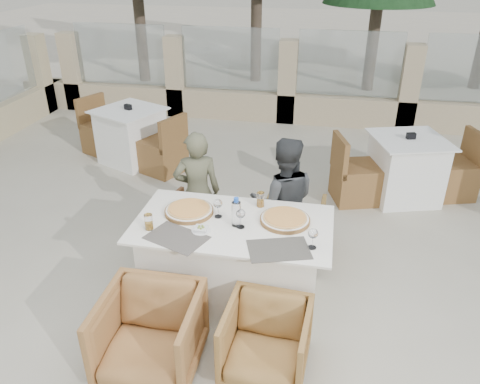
% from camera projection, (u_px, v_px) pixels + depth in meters
% --- Properties ---
extents(ground, '(80.00, 80.00, 0.00)m').
position_uv_depth(ground, '(226.00, 296.00, 4.15)').
color(ground, '#B9B39E').
rests_on(ground, ground).
extents(sand_patch, '(30.00, 16.00, 0.01)m').
position_uv_depth(sand_patch, '(315.00, 36.00, 16.31)').
color(sand_patch, beige).
rests_on(sand_patch, ground).
extents(perimeter_wall_far, '(10.00, 0.34, 1.60)m').
position_uv_depth(perimeter_wall_far, '(288.00, 76.00, 7.95)').
color(perimeter_wall_far, '#C2AE89').
rests_on(perimeter_wall_far, ground).
extents(dining_table, '(1.60, 0.90, 0.77)m').
position_uv_depth(dining_table, '(233.00, 262.00, 3.96)').
color(dining_table, white).
rests_on(dining_table, ground).
extents(placemat_near_left, '(0.53, 0.44, 0.00)m').
position_uv_depth(placemat_near_left, '(177.00, 238.00, 3.58)').
color(placemat_near_left, '#58524B').
rests_on(placemat_near_left, dining_table).
extents(placemat_near_right, '(0.52, 0.42, 0.00)m').
position_uv_depth(placemat_near_right, '(279.00, 249.00, 3.44)').
color(placemat_near_right, '#4F4B44').
rests_on(placemat_near_right, dining_table).
extents(pizza_left, '(0.50, 0.50, 0.05)m').
position_uv_depth(pizza_left, '(189.00, 210.00, 3.91)').
color(pizza_left, orange).
rests_on(pizza_left, dining_table).
extents(pizza_right, '(0.54, 0.54, 0.05)m').
position_uv_depth(pizza_right, '(285.00, 219.00, 3.79)').
color(pizza_right, '#C75F1B').
rests_on(pizza_right, dining_table).
extents(water_bottle, '(0.09, 0.09, 0.25)m').
position_uv_depth(water_bottle, '(236.00, 212.00, 3.69)').
color(water_bottle, '#AFD1E6').
rests_on(water_bottle, dining_table).
extents(wine_glass_centre, '(0.09, 0.09, 0.18)m').
position_uv_depth(wine_glass_centre, '(218.00, 207.00, 3.82)').
color(wine_glass_centre, silver).
rests_on(wine_glass_centre, dining_table).
extents(wine_glass_near, '(0.08, 0.08, 0.18)m').
position_uv_depth(wine_glass_near, '(241.00, 217.00, 3.68)').
color(wine_glass_near, silver).
rests_on(wine_glass_near, dining_table).
extents(wine_glass_corner, '(0.10, 0.10, 0.18)m').
position_uv_depth(wine_glass_corner, '(313.00, 237.00, 3.42)').
color(wine_glass_corner, white).
rests_on(wine_glass_corner, dining_table).
extents(beer_glass_left, '(0.08, 0.08, 0.13)m').
position_uv_depth(beer_glass_left, '(149.00, 222.00, 3.67)').
color(beer_glass_left, orange).
rests_on(beer_glass_left, dining_table).
extents(beer_glass_right, '(0.07, 0.07, 0.13)m').
position_uv_depth(beer_glass_right, '(261.00, 199.00, 3.99)').
color(beer_glass_right, orange).
rests_on(beer_glass_right, dining_table).
extents(olive_dish, '(0.14, 0.14, 0.04)m').
position_uv_depth(olive_dish, '(201.00, 229.00, 3.66)').
color(olive_dish, silver).
rests_on(olive_dish, dining_table).
extents(armchair_far_left, '(0.72, 0.74, 0.56)m').
position_uv_depth(armchair_far_left, '(193.00, 227.00, 4.65)').
color(armchair_far_left, brown).
rests_on(armchair_far_left, ground).
extents(armchair_far_right, '(0.61, 0.63, 0.54)m').
position_uv_depth(armchair_far_right, '(293.00, 225.00, 4.69)').
color(armchair_far_right, olive).
rests_on(armchair_far_right, ground).
extents(armchair_near_left, '(0.69, 0.71, 0.64)m').
position_uv_depth(armchair_near_left, '(150.00, 335.00, 3.30)').
color(armchair_near_left, '#9B6938').
rests_on(armchair_near_left, ground).
extents(armchair_near_right, '(0.62, 0.64, 0.55)m').
position_uv_depth(armchair_near_right, '(266.00, 341.00, 3.31)').
color(armchair_near_right, olive).
rests_on(armchair_near_right, ground).
extents(diner_left, '(0.53, 0.43, 1.25)m').
position_uv_depth(diner_left, '(197.00, 192.00, 4.56)').
color(diner_left, '#5A5B42').
rests_on(diner_left, ground).
extents(diner_right, '(0.70, 0.59, 1.28)m').
position_uv_depth(diner_right, '(283.00, 203.00, 4.34)').
color(diner_right, '#343739').
rests_on(diner_right, ground).
extents(bg_table_a, '(1.83, 1.42, 0.77)m').
position_uv_depth(bg_table_a, '(131.00, 136.00, 6.60)').
color(bg_table_a, white).
rests_on(bg_table_a, ground).
extents(bg_table_b, '(1.81, 1.26, 0.77)m').
position_uv_depth(bg_table_b, '(405.00, 169.00, 5.62)').
color(bg_table_b, white).
rests_on(bg_table_b, ground).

